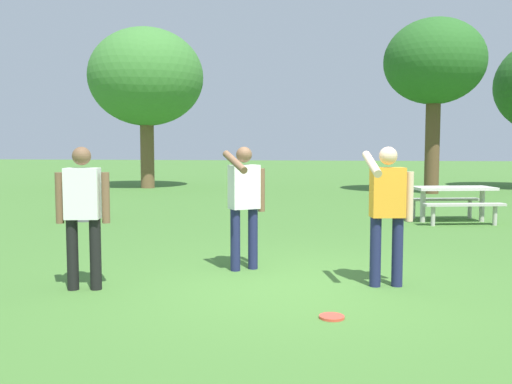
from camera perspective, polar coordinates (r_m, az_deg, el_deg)
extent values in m
plane|color=#447530|center=(6.71, 3.99, -9.50)|extent=(120.00, 120.00, 0.00)
cylinder|color=#1E234C|center=(6.79, 14.23, -5.94)|extent=(0.13, 0.13, 0.82)
cylinder|color=#1E234C|center=(6.72, 12.09, -6.00)|extent=(0.13, 0.13, 0.82)
cube|color=orange|center=(6.66, 13.28, -0.04)|extent=(0.41, 0.29, 0.58)
sphere|color=beige|center=(6.64, 13.35, 3.62)|extent=(0.21, 0.21, 0.21)
cylinder|color=beige|center=(6.74, 15.40, -0.46)|extent=(0.09, 0.09, 0.58)
cylinder|color=beige|center=(6.31, 11.73, 2.83)|extent=(0.20, 0.58, 0.28)
cylinder|color=black|center=(6.76, -18.22, -6.07)|extent=(0.13, 0.13, 0.82)
cylinder|color=black|center=(6.69, -16.07, -6.13)|extent=(0.13, 0.13, 0.82)
cube|color=white|center=(6.63, -17.29, -0.15)|extent=(0.41, 0.29, 0.58)
sphere|color=brown|center=(6.61, -17.38, 3.53)|extent=(0.21, 0.21, 0.21)
cylinder|color=brown|center=(6.71, -19.43, -0.58)|extent=(0.09, 0.09, 0.58)
cylinder|color=brown|center=(6.57, -15.09, -0.57)|extent=(0.09, 0.09, 0.58)
cylinder|color=#1E234C|center=(7.51, -0.32, -4.78)|extent=(0.13, 0.13, 0.82)
cylinder|color=#1E234C|center=(7.40, -2.13, -4.93)|extent=(0.13, 0.13, 0.82)
cube|color=white|center=(7.37, -1.22, 0.52)|extent=(0.44, 0.40, 0.58)
sphere|color=brown|center=(7.35, -1.23, 3.83)|extent=(0.21, 0.21, 0.21)
cylinder|color=brown|center=(7.49, 0.57, 0.21)|extent=(0.09, 0.09, 0.58)
cylinder|color=brown|center=(6.99, -2.18, 3.10)|extent=(0.41, 0.52, 0.28)
cylinder|color=#E04733|center=(5.53, 7.74, -12.52)|extent=(0.24, 0.24, 0.03)
cube|color=beige|center=(12.86, 19.47, 0.37)|extent=(1.82, 1.11, 0.06)
cube|color=#B6B2A8|center=(12.36, 20.50, -1.22)|extent=(1.72, 0.62, 0.05)
cube|color=#B6B2A8|center=(13.41, 18.45, -0.72)|extent=(1.72, 0.62, 0.05)
cylinder|color=#B6B2A8|center=(12.64, 16.66, -1.38)|extent=(0.11, 0.11, 0.71)
cylinder|color=#B6B2A8|center=(12.12, 17.62, -2.35)|extent=(0.09, 0.09, 0.41)
cylinder|color=#B6B2A8|center=(13.20, 15.76, -1.75)|extent=(0.09, 0.09, 0.41)
cylinder|color=#B6B2A8|center=(13.17, 22.07, -1.29)|extent=(0.11, 0.11, 0.71)
cylinder|color=#B6B2A8|center=(12.67, 23.20, -2.22)|extent=(0.09, 0.09, 0.41)
cylinder|color=#B6B2A8|center=(13.70, 20.98, -1.66)|extent=(0.09, 0.09, 0.41)
cylinder|color=#515156|center=(12.92, -17.02, -0.84)|extent=(0.56, 0.56, 0.90)
cylinder|color=slate|center=(12.89, -17.07, 1.29)|extent=(0.59, 0.59, 0.06)
cylinder|color=brown|center=(22.57, -11.04, 4.38)|extent=(0.54, 0.54, 3.13)
ellipsoid|color=#3D7A33|center=(22.73, -11.15, 11.45)|extent=(4.47, 4.47, 3.80)
cylinder|color=brown|center=(20.47, 17.56, 4.92)|extent=(0.50, 0.50, 3.62)
ellipsoid|color=#286023|center=(20.68, 17.75, 12.59)|extent=(3.46, 3.46, 2.94)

